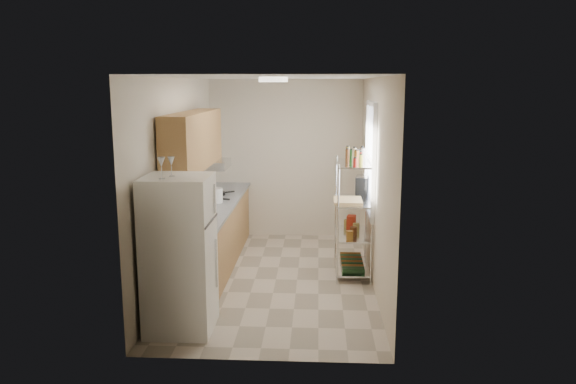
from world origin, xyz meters
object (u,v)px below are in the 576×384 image
refrigerator (179,254)px  frying_pan_large (211,198)px  espresso_machine (362,185)px  cutting_board (348,200)px  rice_cooker (214,195)px

refrigerator → frying_pan_large: size_ratio=6.30×
refrigerator → espresso_machine: 2.99m
refrigerator → cutting_board: size_ratio=3.42×
rice_cooker → frying_pan_large: 0.22m
refrigerator → frying_pan_large: refrigerator is taller
espresso_machine → rice_cooker: bearing=-167.1°
rice_cooker → cutting_board: (1.83, -0.38, 0.03)m
rice_cooker → espresso_machine: 2.06m
rice_cooker → espresso_machine: espresso_machine is taller
frying_pan_large → rice_cooker: bearing=-49.5°
refrigerator → rice_cooker: size_ratio=6.58×
rice_cooker → frying_pan_large: bearing=111.0°
refrigerator → rice_cooker: 2.14m
espresso_machine → cutting_board: bearing=-105.2°
rice_cooker → frying_pan_large: size_ratio=0.96×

